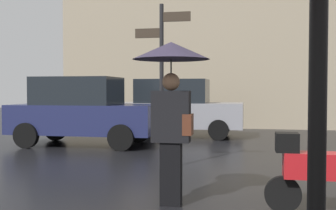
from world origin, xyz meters
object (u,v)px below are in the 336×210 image
at_px(pedestrian_with_umbrella, 171,80).
at_px(street_signpost, 162,70).
at_px(parked_scooter, 316,170).
at_px(parked_car_left, 83,111).
at_px(parked_car_right, 177,108).

xyz_separation_m(pedestrian_with_umbrella, street_signpost, (-0.63, 2.42, 0.25)).
distance_m(parked_scooter, parked_car_left, 7.74).
bearing_deg(street_signpost, parked_car_right, 96.78).
bearing_deg(parked_car_left, parked_car_right, -139.87).
xyz_separation_m(parked_car_left, parked_car_right, (2.22, 2.66, -0.01)).
relative_size(parked_scooter, parked_car_left, 0.33).
xyz_separation_m(parked_scooter, parked_car_right, (-3.16, 8.22, 0.40)).
height_order(pedestrian_with_umbrella, parked_car_right, pedestrian_with_umbrella).
distance_m(parked_car_right, street_signpost, 5.86).
distance_m(parked_car_left, street_signpost, 4.34).
bearing_deg(street_signpost, parked_scooter, -45.02).
bearing_deg(parked_car_left, pedestrian_with_umbrella, 112.68).
relative_size(pedestrian_with_umbrella, parked_scooter, 1.62).
xyz_separation_m(pedestrian_with_umbrella, parked_car_right, (-1.32, 8.16, -0.72)).
xyz_separation_m(parked_car_left, street_signpost, (2.90, -3.08, 0.96)).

